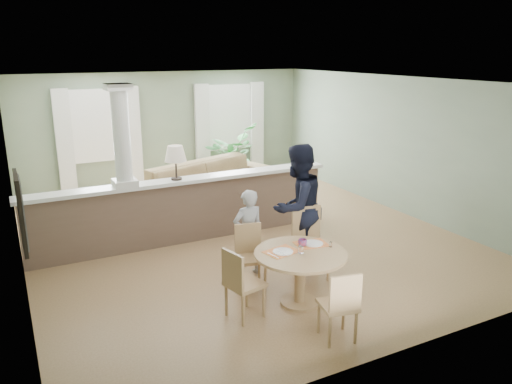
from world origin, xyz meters
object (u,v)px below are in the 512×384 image
sofa (213,186)px  dining_table (300,263)px  man_person (297,207)px  chair_far_boy (250,253)px  chair_near (341,303)px  houseplant (231,155)px  chair_far_man (309,239)px  child_person (248,233)px  chair_side (240,281)px

sofa → dining_table: 4.35m
dining_table → man_person: (0.58, 1.02, 0.37)m
chair_far_boy → chair_near: chair_far_boy is taller
sofa → houseplant: bearing=34.2°
chair_far_man → child_person: size_ratio=0.79×
chair_near → chair_side: bearing=-39.9°
sofa → houseplant: (1.09, 1.47, 0.27)m
houseplant → chair_side: size_ratio=1.64×
sofa → man_person: (0.01, -3.29, 0.47)m
man_person → sofa: bearing=-107.1°
houseplant → dining_table: 6.01m
dining_table → chair_side: bearing=179.1°
chair_side → child_person: size_ratio=0.70×
dining_table → man_person: man_person is taller
sofa → chair_side: size_ratio=3.59×
houseplant → chair_far_man: size_ratio=1.44×
dining_table → child_person: 1.10m
chair_side → man_person: size_ratio=0.48×
chair_far_boy → child_person: size_ratio=0.67×
houseplant → chair_far_man: 5.23m
man_person → houseplant: bearing=-120.1°
chair_side → chair_far_man: bearing=-78.6°
chair_far_man → child_person: (-0.78, 0.41, 0.08)m
chair_side → man_person: 1.80m
chair_far_man → child_person: child_person is taller
sofa → chair_side: sofa is taller
houseplant → child_person: bearing=-111.7°
man_person → chair_far_boy: bearing=-2.7°
chair_far_boy → sofa: bearing=88.0°
chair_far_man → chair_near: bearing=-103.1°
sofa → chair_far_boy: size_ratio=3.72×
sofa → child_person: child_person is taller
houseplant → chair_far_man: bearing=-102.0°
sofa → chair_far_man: bearing=-109.0°
chair_near → child_person: bearing=-74.6°
chair_far_boy → man_person: 1.04m
chair_near → chair_side: chair_side is taller
child_person → man_person: 0.84m
sofa → chair_near: (-0.64, -5.27, 0.00)m
chair_near → man_person: bearing=-96.6°
houseplant → dining_table: (-1.66, -5.78, -0.17)m
houseplant → chair_far_boy: size_ratio=1.70×
sofa → chair_side: bearing=-127.2°
chair_near → chair_far_man: bearing=-100.0°
chair_far_boy → dining_table: bearing=-55.0°
chair_side → child_person: child_person is taller
chair_far_man → houseplant: bearing=86.4°
dining_table → chair_far_boy: (-0.33, 0.79, -0.09)m
man_person → chair_side: bearing=18.1°
chair_far_boy → chair_far_man: bearing=4.8°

